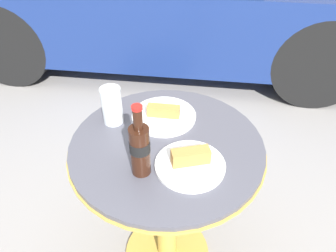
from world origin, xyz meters
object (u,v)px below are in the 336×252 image
drinking_glass (112,107)px  lunch_plate_far (190,163)px  bistro_table (167,180)px  cola_bottle_left (140,148)px  lunch_plate_near (164,115)px

drinking_glass → lunch_plate_far: bearing=-32.8°
bistro_table → cola_bottle_left: 0.34m
lunch_plate_far → bistro_table: bearing=131.9°
cola_bottle_left → drinking_glass: bearing=122.8°
drinking_glass → lunch_plate_near: (0.19, 0.05, -0.05)m
drinking_glass → lunch_plate_far: (0.31, -0.20, -0.05)m
bistro_table → cola_bottle_left: size_ratio=2.84×
cola_bottle_left → lunch_plate_near: 0.30m
lunch_plate_near → bistro_table: bearing=-77.9°
bistro_table → cola_bottle_left: cola_bottle_left is taller
cola_bottle_left → drinking_glass: 0.29m
lunch_plate_far → drinking_glass: bearing=147.2°
drinking_glass → lunch_plate_far: 0.37m
cola_bottle_left → bistro_table: bearing=66.4°
drinking_glass → cola_bottle_left: bearing=-57.2°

